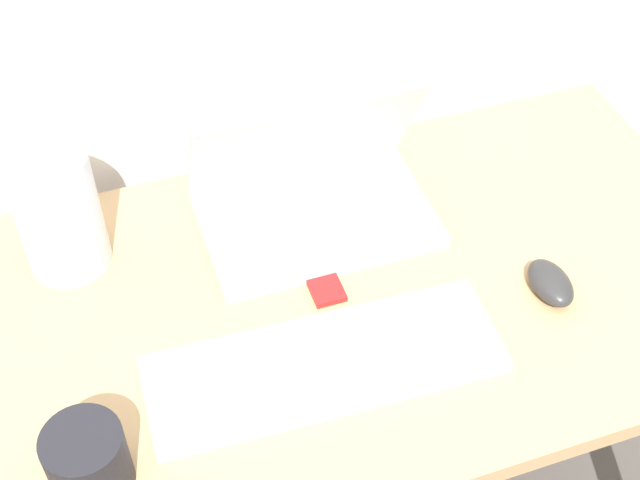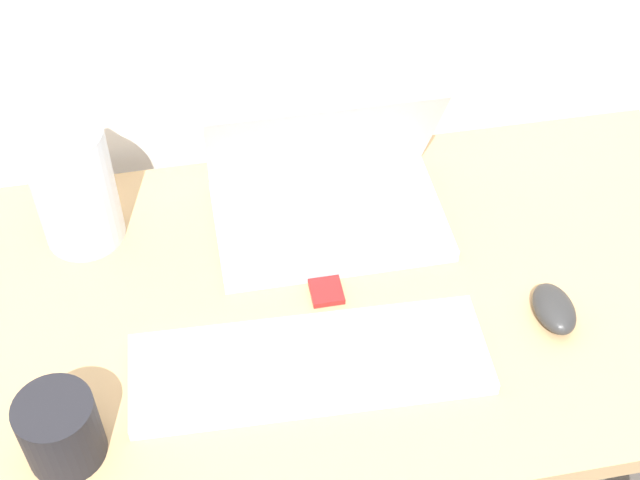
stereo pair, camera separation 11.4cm
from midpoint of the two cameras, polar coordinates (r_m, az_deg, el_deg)
The scene contains 7 objects.
desk at distance 1.30m, azimuth 0.61°, elevation -6.21°, with size 1.06×0.62×0.71m.
laptop at distance 1.28m, azimuth -3.08°, elevation 3.00°, with size 0.33×0.22×0.21m.
keyboard at distance 1.13m, azimuth -2.62°, elevation -8.10°, with size 0.46×0.16×0.02m.
mouse at distance 1.23m, azimuth 12.00°, elevation -2.84°, with size 0.05×0.09×0.03m.
vase at distance 1.23m, azimuth -19.38°, elevation 2.82°, with size 0.11×0.11×0.27m.
mp3_player at distance 1.21m, azimuth -2.31°, elevation -3.29°, with size 0.04×0.05×0.01m.
mug at distance 1.06m, azimuth -17.73°, elevation -13.54°, with size 0.09×0.09×0.09m.
Camera 1 is at (-0.32, -0.42, 1.64)m, focal length 50.00 mm.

